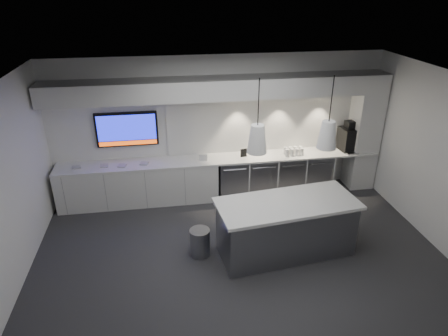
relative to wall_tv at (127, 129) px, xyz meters
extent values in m
plane|color=#2D2C2F|center=(1.90, -2.45, -1.56)|extent=(7.00, 7.00, 0.00)
plane|color=black|center=(1.90, -2.45, 1.44)|extent=(7.00, 7.00, 0.00)
plane|color=white|center=(1.90, 0.05, -0.06)|extent=(7.00, 0.00, 7.00)
plane|color=white|center=(1.90, -4.95, -0.06)|extent=(7.00, 0.00, 7.00)
plane|color=white|center=(-1.60, -2.45, -0.06)|extent=(0.00, 7.00, 7.00)
plane|color=white|center=(5.40, -2.45, -0.06)|extent=(0.00, 7.00, 7.00)
cube|color=silver|center=(1.90, -0.27, -0.68)|extent=(6.80, 0.65, 0.04)
cube|color=silver|center=(0.15, -0.27, -1.13)|extent=(3.30, 0.63, 0.86)
cube|color=gray|center=(2.15, -0.27, -1.13)|extent=(0.60, 0.61, 0.85)
cube|color=gray|center=(2.78, -0.27, -1.13)|extent=(0.60, 0.61, 0.85)
cube|color=gray|center=(3.41, -0.27, -1.13)|extent=(0.60, 0.61, 0.85)
cube|color=gray|center=(4.04, -0.27, -1.13)|extent=(0.60, 0.61, 0.85)
cube|color=silver|center=(3.10, 0.03, -0.01)|extent=(4.60, 0.03, 1.30)
cube|color=silver|center=(1.90, -0.25, 0.84)|extent=(6.90, 0.60, 0.40)
cube|color=silver|center=(5.10, -0.25, -0.26)|extent=(0.55, 0.55, 2.60)
cube|color=black|center=(0.00, 0.00, 0.00)|extent=(1.25, 0.06, 0.72)
cube|color=#1219AC|center=(0.00, -0.03, 0.04)|extent=(1.17, 0.00, 0.54)
cube|color=#D3450C|center=(0.00, -0.03, -0.29)|extent=(1.17, 0.00, 0.09)
cube|color=gray|center=(2.69, -2.44, -1.09)|extent=(2.32, 1.15, 0.94)
cube|color=silver|center=(2.69, -2.44, -0.59)|extent=(2.45, 1.28, 0.06)
cylinder|color=gray|center=(1.23, -2.29, -1.31)|extent=(0.44, 0.44, 0.49)
cube|color=black|center=(4.75, -0.24, -0.41)|extent=(0.41, 0.45, 0.50)
cube|color=black|center=(4.75, -0.24, -0.08)|extent=(0.22, 0.22, 0.16)
cube|color=gray|center=(4.75, -0.47, -0.64)|extent=(0.29, 0.23, 0.03)
cube|color=black|center=(2.39, -0.28, -0.57)|extent=(0.14, 0.04, 0.18)
cube|color=silver|center=(1.52, -0.33, -0.59)|extent=(0.18, 0.08, 0.14)
cube|color=#A9A9A9|center=(-1.04, -0.29, -0.65)|extent=(0.20, 0.20, 0.02)
cube|color=#A9A9A9|center=(-0.50, -0.30, -0.65)|extent=(0.17, 0.17, 0.02)
cube|color=#A9A9A9|center=(-0.14, -0.36, -0.65)|extent=(0.20, 0.20, 0.02)
cube|color=#A9A9A9|center=(0.30, -0.32, -0.65)|extent=(0.20, 0.20, 0.02)
cone|color=silver|center=(2.13, -2.44, 0.59)|extent=(0.31, 0.31, 0.44)
cylinder|color=black|center=(2.13, -2.44, 1.16)|extent=(0.02, 0.02, 0.70)
cone|color=silver|center=(3.24, -2.44, 0.59)|extent=(0.31, 0.31, 0.44)
cylinder|color=black|center=(3.24, -2.44, 1.16)|extent=(0.02, 0.02, 0.70)
camera|label=1|loc=(0.74, -7.92, 2.76)|focal=32.00mm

